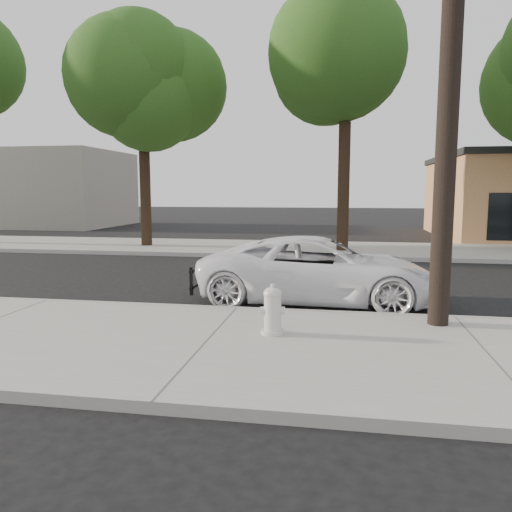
% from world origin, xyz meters
% --- Properties ---
extents(ground, '(120.00, 120.00, 0.00)m').
position_xyz_m(ground, '(0.00, 0.00, 0.00)').
color(ground, black).
rests_on(ground, ground).
extents(near_sidewalk, '(90.00, 4.40, 0.15)m').
position_xyz_m(near_sidewalk, '(0.00, -4.30, 0.07)').
color(near_sidewalk, gray).
rests_on(near_sidewalk, ground).
extents(far_sidewalk, '(90.00, 5.00, 0.15)m').
position_xyz_m(far_sidewalk, '(0.00, 8.50, 0.07)').
color(far_sidewalk, gray).
rests_on(far_sidewalk, ground).
extents(curb_near, '(90.00, 0.12, 0.16)m').
position_xyz_m(curb_near, '(0.00, -2.10, 0.07)').
color(curb_near, '#9E9B93').
rests_on(curb_near, ground).
extents(building_far, '(14.00, 8.00, 5.00)m').
position_xyz_m(building_far, '(-20.00, 20.00, 2.50)').
color(building_far, gray).
rests_on(building_far, ground).
extents(utility_pole, '(1.40, 0.34, 9.00)m').
position_xyz_m(utility_pole, '(3.60, -2.70, 4.70)').
color(utility_pole, black).
rests_on(utility_pole, near_sidewalk).
extents(tree_b, '(4.34, 4.20, 8.45)m').
position_xyz_m(tree_b, '(-5.81, 8.06, 6.15)').
color(tree_b, black).
rests_on(tree_b, far_sidewalk).
extents(tree_c, '(4.96, 4.80, 9.55)m').
position_xyz_m(tree_c, '(2.22, 7.64, 6.91)').
color(tree_c, black).
rests_on(tree_c, far_sidewalk).
extents(police_cruiser, '(5.14, 2.48, 1.41)m').
position_xyz_m(police_cruiser, '(1.51, -0.71, 0.71)').
color(police_cruiser, white).
rests_on(police_cruiser, ground).
extents(fire_hydrant, '(0.40, 0.36, 0.75)m').
position_xyz_m(fire_hydrant, '(0.92, -3.75, 0.51)').
color(fire_hydrant, silver).
rests_on(fire_hydrant, near_sidewalk).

